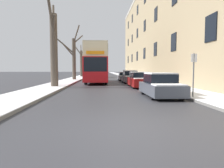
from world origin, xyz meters
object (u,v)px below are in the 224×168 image
parked_car_0 (160,86)px  parked_car_1 (140,80)px  bare_tree_left_3 (87,64)px  oncoming_van (95,71)px  street_sign_post (194,73)px  bare_tree_left_1 (74,57)px  bare_tree_left_2 (81,62)px  bare_tree_left_0 (54,47)px  parked_car_2 (130,77)px  pedestrian_left_sidewalk (56,77)px  parked_car_3 (125,76)px  double_decker_bus (97,62)px

parked_car_0 → parked_car_1: parked_car_0 is taller
bare_tree_left_3 → oncoming_van: (2.90, -15.19, -2.03)m
oncoming_van → street_sign_post: size_ratio=2.14×
bare_tree_left_1 → street_sign_post: size_ratio=3.19×
bare_tree_left_2 → bare_tree_left_0: bearing=-89.5°
bare_tree_left_1 → parked_car_2: bearing=-38.5°
bare_tree_left_2 → bare_tree_left_3: (0.16, 13.68, -0.08)m
bare_tree_left_3 → parked_car_2: bearing=-77.0°
bare_tree_left_2 → parked_car_2: size_ratio=1.64×
bare_tree_left_2 → bare_tree_left_3: 13.68m
oncoming_van → pedestrian_left_sidewalk: (-3.07, -22.55, -0.34)m
parked_car_3 → street_sign_post: (1.39, -19.28, 0.81)m
bare_tree_left_2 → pedestrian_left_sidewalk: bare_tree_left_2 is taller
parked_car_1 → street_sign_post: 7.91m
pedestrian_left_sidewalk → bare_tree_left_0: bearing=107.1°
bare_tree_left_0 → bare_tree_left_2: bare_tree_left_0 is taller
bare_tree_left_0 → street_sign_post: (9.05, -7.55, -2.18)m
parked_car_2 → parked_car_3: size_ratio=1.08×
bare_tree_left_0 → bare_tree_left_1: size_ratio=1.00×
bare_tree_left_2 → parked_car_1: bearing=-73.0°
double_decker_bus → parked_car_2: size_ratio=2.34×
bare_tree_left_1 → parked_car_2: bare_tree_left_1 is taller
parked_car_0 → oncoming_van: size_ratio=0.78×
bare_tree_left_3 → parked_car_2: (7.71, -33.30, -2.58)m
bare_tree_left_3 → bare_tree_left_0: bearing=-89.9°
bare_tree_left_2 → oncoming_van: bare_tree_left_2 is taller
parked_car_2 → pedestrian_left_sidewalk: bearing=-150.6°
bare_tree_left_1 → parked_car_2: size_ratio=1.80×
bare_tree_left_2 → parked_car_2: bare_tree_left_2 is taller
double_decker_bus → parked_car_1: 8.03m
bare_tree_left_1 → parked_car_0: bare_tree_left_1 is taller
bare_tree_left_2 → double_decker_bus: (3.79, -19.08, -0.83)m
bare_tree_left_3 → double_decker_bus: (3.63, -32.77, -0.75)m
parked_car_2 → bare_tree_left_2: bearing=111.9°
double_decker_bus → parked_car_1: double_decker_bus is taller
bare_tree_left_0 → bare_tree_left_3: size_ratio=1.12×
bare_tree_left_3 → street_sign_post: bearing=-79.1°
bare_tree_left_0 → parked_car_3: 14.32m
bare_tree_left_1 → bare_tree_left_2: 13.54m
bare_tree_left_1 → oncoming_van: size_ratio=1.49×
bare_tree_left_2 → parked_car_0: 33.25m
bare_tree_left_3 → parked_car_0: bearing=-80.5°
parked_car_2 → street_sign_post: bearing=-84.3°
parked_car_1 → street_sign_post: street_sign_post is taller
bare_tree_left_0 → oncoming_van: bare_tree_left_0 is taller
parked_car_2 → oncoming_van: size_ratio=0.83×
bare_tree_left_0 → parked_car_2: size_ratio=1.79×
parked_car_0 → bare_tree_left_2: bearing=103.7°
bare_tree_left_0 → parked_car_1: (7.66, 0.19, -2.94)m
bare_tree_left_0 → pedestrian_left_sidewalk: (-0.23, 1.87, -2.69)m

